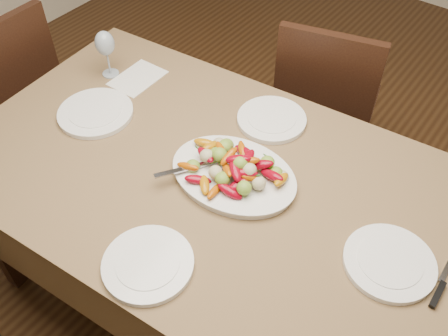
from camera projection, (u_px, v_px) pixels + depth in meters
floor at (243, 307)px, 2.13m from camera, size 6.00×6.00×0.00m
dining_table at (224, 248)px, 1.89m from camera, size 1.92×1.18×0.76m
chair_far at (327, 103)px, 2.33m from camera, size 0.51×0.51×0.95m
chair_left at (3, 100)px, 2.34m from camera, size 0.43×0.43×0.95m
serving_platter at (234, 176)px, 1.61m from camera, size 0.44×0.34×0.02m
roasted_vegetables at (234, 164)px, 1.57m from camera, size 0.36×0.26×0.09m
serving_spoon at (210, 168)px, 1.59m from camera, size 0.27×0.19×0.03m
plate_left at (96, 113)px, 1.83m from camera, size 0.28×0.28×0.02m
plate_right at (389, 263)px, 1.39m from camera, size 0.26×0.26×0.02m
plate_far at (272, 120)px, 1.81m from camera, size 0.25×0.25×0.02m
plate_near at (148, 264)px, 1.39m from camera, size 0.26×0.26×0.02m
wine_glass at (107, 53)px, 1.94m from camera, size 0.08×0.08×0.20m
menu_card at (138, 78)px, 1.99m from camera, size 0.15×0.21×0.00m
table_knife at (442, 283)px, 1.35m from camera, size 0.02×0.20×0.01m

